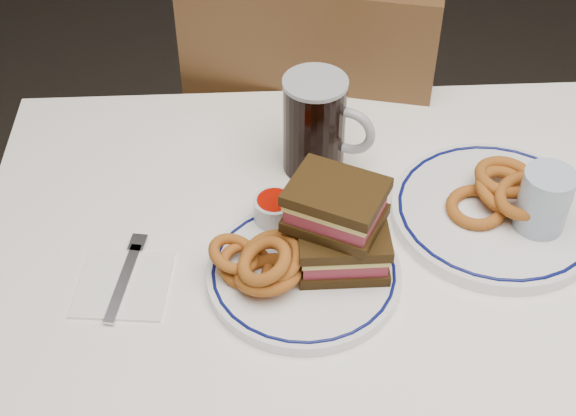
{
  "coord_description": "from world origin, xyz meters",
  "views": [
    {
      "loc": [
        -0.24,
        -0.71,
        1.55
      ],
      "look_at": [
        -0.2,
        0.05,
        0.84
      ],
      "focal_mm": 50.0,
      "sensor_mm": 36.0,
      "label": 1
    }
  ],
  "objects_px": {
    "chair_far": "(313,153)",
    "main_plate": "(304,273)",
    "reuben_sandwich": "(339,226)",
    "beer_mug": "(316,125)",
    "far_plate": "(495,212)"
  },
  "relations": [
    {
      "from": "main_plate",
      "to": "reuben_sandwich",
      "type": "distance_m",
      "value": 0.08
    },
    {
      "from": "chair_far",
      "to": "far_plate",
      "type": "height_order",
      "value": "chair_far"
    },
    {
      "from": "chair_far",
      "to": "main_plate",
      "type": "height_order",
      "value": "chair_far"
    },
    {
      "from": "reuben_sandwich",
      "to": "far_plate",
      "type": "height_order",
      "value": "reuben_sandwich"
    },
    {
      "from": "chair_far",
      "to": "far_plate",
      "type": "relative_size",
      "value": 3.17
    },
    {
      "from": "main_plate",
      "to": "far_plate",
      "type": "bearing_deg",
      "value": 19.67
    },
    {
      "from": "chair_far",
      "to": "main_plate",
      "type": "xyz_separation_m",
      "value": [
        -0.06,
        -0.55,
        0.25
      ]
    },
    {
      "from": "main_plate",
      "to": "far_plate",
      "type": "relative_size",
      "value": 0.87
    },
    {
      "from": "chair_far",
      "to": "reuben_sandwich",
      "type": "xyz_separation_m",
      "value": [
        -0.01,
        -0.54,
        0.32
      ]
    },
    {
      "from": "main_plate",
      "to": "chair_far",
      "type": "bearing_deg",
      "value": 83.96
    },
    {
      "from": "main_plate",
      "to": "far_plate",
      "type": "height_order",
      "value": "far_plate"
    },
    {
      "from": "chair_far",
      "to": "reuben_sandwich",
      "type": "height_order",
      "value": "chair_far"
    },
    {
      "from": "beer_mug",
      "to": "far_plate",
      "type": "relative_size",
      "value": 0.53
    },
    {
      "from": "chair_far",
      "to": "beer_mug",
      "type": "xyz_separation_m",
      "value": [
        -0.03,
        -0.33,
        0.32
      ]
    },
    {
      "from": "reuben_sandwich",
      "to": "chair_far",
      "type": "bearing_deg",
      "value": 88.63
    }
  ]
}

